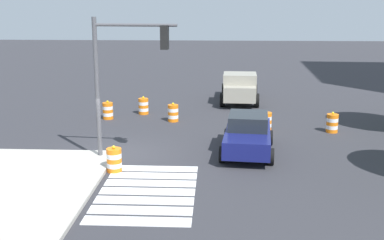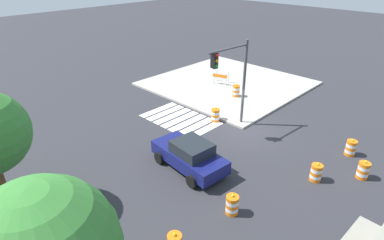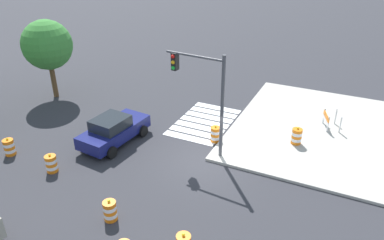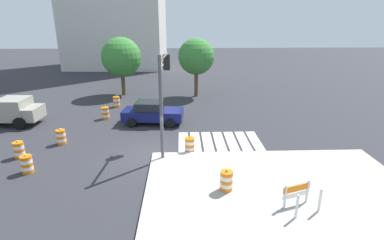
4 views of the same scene
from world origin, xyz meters
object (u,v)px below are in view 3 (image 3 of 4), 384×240
Objects in this scene: traffic_barrel_lane_center at (51,164)px; sports_car at (114,130)px; traffic_barrel_median_far at (9,147)px; construction_barricade at (329,119)px; street_tree_streetside_near at (47,45)px; traffic_barrel_crosswalk_end at (215,134)px; traffic_barrel_near_corner at (110,211)px; traffic_barrel_on_sidewalk at (297,136)px; traffic_light_pole at (202,86)px.

sports_car is at bearing -17.15° from traffic_barrel_lane_center.
traffic_barrel_lane_center is at bearing -93.88° from traffic_barrel_median_far.
construction_barricade is 19.05m from street_tree_streetside_near.
sports_car is 4.37× the size of traffic_barrel_crosswalk_end.
traffic_barrel_on_sidewalk reaches higher than traffic_barrel_near_corner.
street_tree_streetside_near is at bearing 99.79° from construction_barricade.
traffic_barrel_median_far is at bearing 128.66° from sports_car.
construction_barricade is (6.77, -10.75, -0.09)m from sports_car.
traffic_light_pole reaches higher than construction_barricade.
traffic_barrel_near_corner and traffic_barrel_median_far have the same top height.
sports_car is 12.70m from construction_barricade.
construction_barricade reaches higher than traffic_barrel_crosswalk_end.
construction_barricade is at bearing -46.24° from traffic_light_pole.
sports_car is 0.80× the size of street_tree_streetside_near.
traffic_barrel_near_corner is 1.00× the size of traffic_barrel_on_sidewalk.
traffic_barrel_near_corner is 0.18× the size of street_tree_streetside_near.
traffic_barrel_near_corner is at bearing 149.29° from construction_barricade.
traffic_barrel_on_sidewalk is at bearing -66.62° from sports_car.
traffic_barrel_crosswalk_end is at bearing 126.75° from construction_barricade.
construction_barricade is at bearing -48.69° from traffic_barrel_lane_center.
sports_car is 3.86m from traffic_barrel_lane_center.
street_tree_streetside_near is at bearing 85.60° from traffic_barrel_crosswalk_end.
traffic_barrel_on_sidewalk is at bearing -88.36° from street_tree_streetside_near.
sports_car reaches higher than traffic_barrel_median_far.
traffic_barrel_on_sidewalk is 0.19× the size of traffic_light_pole.
sports_car is 3.13× the size of construction_barricade.
traffic_barrel_crosswalk_end is 8.85m from traffic_barrel_lane_center.
traffic_barrel_lane_center is 0.18× the size of street_tree_streetside_near.
traffic_barrel_on_sidewalk is (4.06, -9.40, -0.21)m from sports_car.
traffic_light_pole is at bearing 170.18° from traffic_barrel_crosswalk_end.
traffic_barrel_near_corner and traffic_barrel_crosswalk_end have the same top height.
sports_car is at bearing 116.65° from traffic_barrel_crosswalk_end.
sports_car is at bearing 34.54° from traffic_barrel_near_corner.
traffic_barrel_crosswalk_end is 0.18× the size of street_tree_streetside_near.
traffic_barrel_crosswalk_end is 1.00× the size of traffic_barrel_on_sidewalk.
sports_car is at bearing 122.20° from construction_barricade.
street_tree_streetside_near reaches higher than traffic_barrel_median_far.
traffic_light_pole reaches higher than street_tree_streetside_near.
traffic_barrel_median_far is (-3.46, 4.32, -0.36)m from sports_car.
traffic_light_pole is at bearing 133.76° from construction_barricade.
sports_car is 5.90m from traffic_light_pole.
traffic_barrel_crosswalk_end is 11.22m from traffic_barrel_median_far.
traffic_barrel_crosswalk_end is at bearing -94.40° from street_tree_streetside_near.
traffic_barrel_lane_center is 10.39m from street_tree_streetside_near.
traffic_light_pole is 12.90m from street_tree_streetside_near.
construction_barricade is 0.26× the size of street_tree_streetside_near.
traffic_barrel_near_corner is 7.97m from traffic_barrel_crosswalk_end.
traffic_barrel_median_far is at bearing 124.16° from construction_barricade.
traffic_light_pole is (1.16, -4.89, 3.10)m from sports_car.
sports_car reaches higher than construction_barricade.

